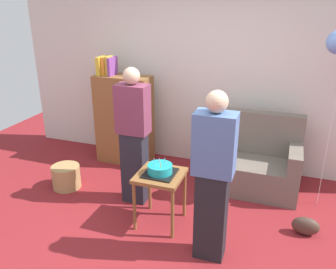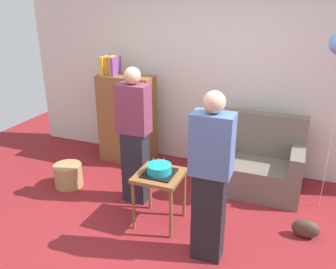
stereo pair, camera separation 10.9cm
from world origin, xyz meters
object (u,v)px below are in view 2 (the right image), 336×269
bookshelf (127,118)px  side_table (159,181)px  wicker_basket (68,175)px  handbag (306,229)px  person_holding_cake (210,179)px  person_blowing_candles (134,136)px  couch (257,164)px  birthday_cake (159,169)px

bookshelf → side_table: (1.05, -1.30, -0.16)m
wicker_basket → handbag: bearing=-0.0°
person_holding_cake → wicker_basket: bearing=9.9°
bookshelf → person_holding_cake: 2.34m
person_blowing_candles → couch: bearing=20.0°
side_table → handbag: 1.59m
bookshelf → birthday_cake: size_ratio=4.88×
couch → bookshelf: bearing=175.6°
couch → person_blowing_candles: person_blowing_candles is taller
person_holding_cake → bookshelf: bearing=-16.8°
couch → birthday_cake: couch is taller
side_table → handbag: (1.50, 0.31, -0.41)m
bookshelf → wicker_basket: 1.17m
birthday_cake → wicker_basket: (-1.42, 0.31, -0.50)m
wicker_basket → side_table: bearing=-12.3°
wicker_basket → handbag: (2.93, -0.00, -0.05)m
side_table → person_blowing_candles: person_blowing_candles is taller
person_blowing_candles → handbag: (1.95, -0.03, -0.73)m
bookshelf → handbag: (2.56, -0.99, -0.57)m
side_table → wicker_basket: bearing=167.7°
couch → wicker_basket: couch is taller
couch → person_holding_cake: 1.57m
side_table → birthday_cake: birthday_cake is taller
side_table → wicker_basket: 1.50m
side_table → person_holding_cake: bearing=-27.6°
side_table → handbag: bearing=11.6°
couch → bookshelf: (-1.92, 0.15, 0.33)m
bookshelf → person_blowing_candles: (0.60, -0.96, 0.16)m
couch → birthday_cake: bearing=-127.0°
person_blowing_candles → wicker_basket: (-0.97, -0.03, -0.68)m
person_blowing_candles → handbag: size_ratio=5.82×
birthday_cake → side_table: bearing=114.0°
person_holding_cake → birthday_cake: bearing=-0.4°
side_table → person_holding_cake: person_holding_cake is taller
bookshelf → side_table: bookshelf is taller
couch → handbag: couch is taller
bookshelf → birthday_cake: 1.67m
couch → side_table: bearing=-127.0°
couch → side_table: size_ratio=1.83×
person_blowing_candles → person_holding_cake: size_ratio=1.00×
bookshelf → birthday_cake: (1.05, -1.30, -0.02)m
person_holding_cake → person_blowing_candles: bearing=-4.5°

